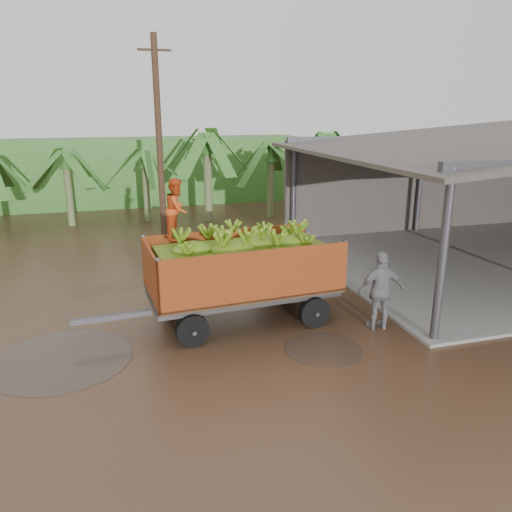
{
  "coord_description": "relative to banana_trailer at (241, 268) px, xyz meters",
  "views": [
    {
      "loc": [
        -1.56,
        -12.62,
        5.17
      ],
      "look_at": [
        1.87,
        -0.81,
        1.52
      ],
      "focal_mm": 35.0,
      "sensor_mm": 36.0,
      "label": 1
    }
  ],
  "objects": [
    {
      "name": "man_grey",
      "position": [
        3.08,
        -1.41,
        -0.41
      ],
      "size": [
        1.17,
        0.54,
        1.96
      ],
      "primitive_type": "imported",
      "rotation": [
        0.0,
        0.0,
        3.09
      ],
      "color": "gray",
      "rests_on": "ground"
    },
    {
      "name": "man_blue",
      "position": [
        1.27,
        2.36,
        -0.48
      ],
      "size": [
        0.74,
        0.57,
        1.81
      ],
      "primitive_type": "imported",
      "rotation": [
        0.0,
        0.0,
        3.37
      ],
      "color": "#6685BA",
      "rests_on": "ground"
    },
    {
      "name": "utility_pole",
      "position": [
        -1.06,
        8.05,
        2.54
      ],
      "size": [
        1.2,
        0.24,
        7.74
      ],
      "color": "#47301E",
      "rests_on": "ground"
    },
    {
      "name": "ground",
      "position": [
        -1.35,
        1.31,
        -1.38
      ],
      "size": [
        100.0,
        100.0,
        0.0
      ],
      "primitive_type": "plane",
      "color": "black",
      "rests_on": "ground"
    },
    {
      "name": "banana_trailer",
      "position": [
        0.0,
        0.0,
        0.0
      ],
      "size": [
        6.44,
        2.54,
        3.59
      ],
      "rotation": [
        0.0,
        0.0,
        0.07
      ],
      "color": "#BE4B1B",
      "rests_on": "ground"
    },
    {
      "name": "banana_plants",
      "position": [
        -5.9,
        8.55,
        0.51
      ],
      "size": [
        24.69,
        19.91,
        4.28
      ],
      "color": "#2D661E",
      "rests_on": "ground"
    },
    {
      "name": "packing_shed",
      "position": [
        10.42,
        3.07,
        1.12
      ],
      "size": [
        12.78,
        10.8,
        4.76
      ],
      "color": "gray",
      "rests_on": "ground"
    },
    {
      "name": "hedge_north",
      "position": [
        -3.35,
        17.31,
        0.42
      ],
      "size": [
        22.0,
        3.0,
        3.6
      ],
      "primitive_type": "cube",
      "color": "#2D661E",
      "rests_on": "ground"
    }
  ]
}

